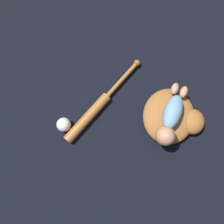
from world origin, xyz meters
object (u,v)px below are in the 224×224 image
at_px(baseball_glove, 173,117).
at_px(baseball, 64,126).
at_px(baby_figure, 171,119).
at_px(baseball_bat, 95,109).

relative_size(baseball_glove, baseball, 4.95).
bearing_deg(baseball_glove, baby_figure, -50.89).
bearing_deg(baseball, baby_figure, 90.47).
bearing_deg(baby_figure, baseball_bat, -102.40).
relative_size(baseball_glove, baby_figure, 1.13).
bearing_deg(baseball_bat, baseball, -62.07).
relative_size(baseball_bat, baseball, 6.22).
height_order(baseball_glove, baby_figure, baby_figure).
relative_size(baseball_glove, baseball_bat, 0.79).
distance_m(baby_figure, baseball_bat, 0.41).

